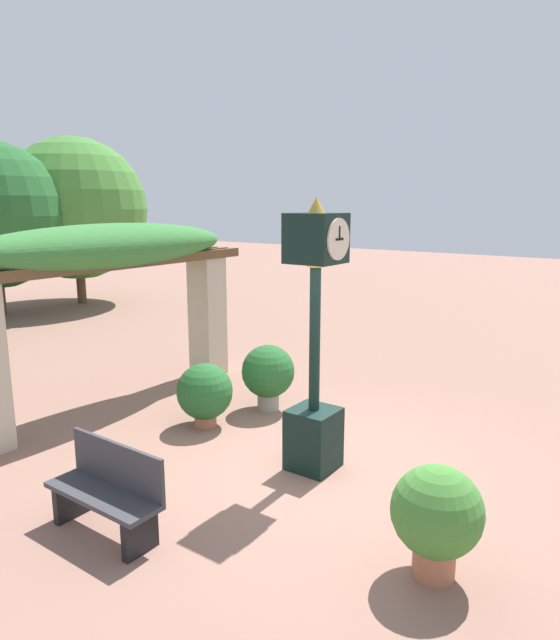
% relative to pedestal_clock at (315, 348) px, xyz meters
% --- Properties ---
extents(ground_plane, '(60.00, 60.00, 0.00)m').
position_rel_pedestal_clock_xyz_m(ground_plane, '(0.04, -0.02, -1.51)').
color(ground_plane, '#8E6656').
extents(pedestal_clock, '(0.56, 0.61, 3.24)m').
position_rel_pedestal_clock_xyz_m(pedestal_clock, '(0.00, 0.00, 0.00)').
color(pedestal_clock, black).
rests_on(pedestal_clock, ground).
extents(pergola, '(5.33, 1.11, 2.87)m').
position_rel_pedestal_clock_xyz_m(pergola, '(0.04, 3.70, 0.67)').
color(pergola, '#BCB299').
rests_on(pergola, ground).
extents(potted_plant_near_left, '(0.81, 0.81, 0.93)m').
position_rel_pedestal_clock_xyz_m(potted_plant_near_left, '(0.20, 1.98, -1.00)').
color(potted_plant_near_left, '#B26B4C').
rests_on(potted_plant_near_left, ground).
extents(potted_plant_near_right, '(0.82, 0.82, 1.03)m').
position_rel_pedestal_clock_xyz_m(potted_plant_near_right, '(1.27, 1.64, -0.92)').
color(potted_plant_near_right, gray).
rests_on(potted_plant_near_right, ground).
extents(potted_plant_far_left, '(0.79, 0.79, 1.01)m').
position_rel_pedestal_clock_xyz_m(potted_plant_far_left, '(-1.13, -1.95, -0.94)').
color(potted_plant_far_left, '#B26B4C').
rests_on(potted_plant_far_left, ground).
extents(park_bench, '(0.42, 1.31, 0.89)m').
position_rel_pedestal_clock_xyz_m(park_bench, '(-2.34, 0.88, -1.09)').
color(park_bench, '#38383D').
rests_on(park_bench, ground).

